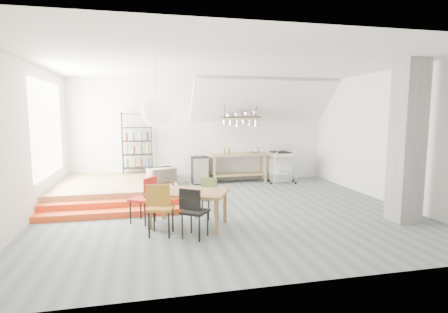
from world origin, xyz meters
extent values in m
plane|color=slate|center=(0.00, 0.00, 0.00)|extent=(8.00, 8.00, 0.00)
cube|color=silver|center=(0.00, 3.50, 1.60)|extent=(8.00, 0.04, 3.20)
cube|color=silver|center=(-4.00, 0.00, 1.60)|extent=(0.04, 7.00, 3.20)
cube|color=silver|center=(4.00, 0.00, 1.60)|extent=(0.04, 7.00, 3.20)
cube|color=white|center=(0.00, 0.00, 3.20)|extent=(8.00, 7.00, 0.02)
cube|color=white|center=(1.80, 2.90, 2.55)|extent=(4.40, 1.44, 1.32)
cube|color=white|center=(-3.98, 1.50, 1.80)|extent=(0.02, 2.50, 2.20)
cube|color=olive|center=(-2.50, 2.00, 0.20)|extent=(3.00, 3.00, 0.40)
cube|color=#E5491B|center=(-2.50, 0.05, 0.07)|extent=(3.00, 0.35, 0.13)
cube|color=#E5491B|center=(-2.50, 0.40, 0.13)|extent=(3.00, 0.35, 0.27)
cube|color=slate|center=(3.30, -1.50, 1.60)|extent=(0.50, 0.50, 3.20)
cube|color=olive|center=(1.10, 3.15, 0.88)|extent=(1.80, 0.60, 0.06)
cube|color=olive|center=(1.10, 3.15, 0.25)|extent=(1.70, 0.55, 0.04)
cube|color=olive|center=(1.92, 3.37, 0.43)|extent=(0.06, 0.06, 0.86)
cube|color=olive|center=(0.28, 3.37, 0.43)|extent=(0.06, 0.06, 0.86)
cube|color=olive|center=(1.92, 2.93, 0.43)|extent=(0.06, 0.06, 0.86)
cube|color=olive|center=(0.28, 2.93, 0.43)|extent=(0.06, 0.06, 0.86)
cube|color=white|center=(2.50, 3.15, 0.45)|extent=(0.60, 0.60, 0.90)
cube|color=black|center=(2.50, 3.15, 0.92)|extent=(0.58, 0.58, 0.03)
cube|color=white|center=(2.50, 3.43, 1.05)|extent=(0.60, 0.05, 0.25)
cylinder|color=black|center=(2.64, 3.29, 0.94)|extent=(0.18, 0.18, 0.02)
cylinder|color=black|center=(2.36, 3.29, 0.94)|extent=(0.18, 0.18, 0.02)
cylinder|color=black|center=(2.64, 3.01, 0.94)|extent=(0.18, 0.18, 0.02)
cylinder|color=black|center=(2.36, 3.01, 0.94)|extent=(0.18, 0.18, 0.02)
cube|color=#402C19|center=(1.10, 2.95, 2.05)|extent=(1.20, 0.50, 0.05)
cylinder|color=black|center=(0.60, 2.95, 2.62)|extent=(0.02, 0.02, 1.15)
cylinder|color=black|center=(1.60, 2.95, 2.62)|extent=(0.02, 0.02, 1.15)
cylinder|color=silver|center=(0.60, 2.90, 1.91)|extent=(0.16, 0.16, 0.12)
cylinder|color=silver|center=(0.80, 2.90, 1.89)|extent=(0.20, 0.20, 0.16)
cylinder|color=silver|center=(1.00, 2.90, 1.87)|extent=(0.16, 0.16, 0.20)
cylinder|color=silver|center=(1.20, 2.90, 1.91)|extent=(0.20, 0.20, 0.12)
cylinder|color=silver|center=(1.40, 2.90, 1.89)|extent=(0.16, 0.16, 0.16)
cylinder|color=silver|center=(1.60, 2.90, 1.87)|extent=(0.20, 0.20, 0.20)
cylinder|color=black|center=(-1.58, 3.38, 1.30)|extent=(0.02, 0.02, 1.80)
cylinder|color=black|center=(-2.42, 3.38, 1.30)|extent=(0.02, 0.02, 1.80)
cylinder|color=black|center=(-1.58, 3.02, 1.30)|extent=(0.02, 0.02, 1.80)
cylinder|color=black|center=(-2.42, 3.02, 1.30)|extent=(0.02, 0.02, 1.80)
cube|color=black|center=(-2.00, 3.20, 0.55)|extent=(0.88, 0.38, 0.02)
cube|color=black|center=(-2.00, 3.20, 0.95)|extent=(0.88, 0.38, 0.02)
cube|color=black|center=(-2.00, 3.20, 1.35)|extent=(0.88, 0.38, 0.02)
cube|color=black|center=(-2.00, 3.20, 1.75)|extent=(0.88, 0.38, 0.02)
cube|color=black|center=(-2.00, 3.20, 2.15)|extent=(0.88, 0.38, 0.03)
cylinder|color=#357C31|center=(-2.00, 3.20, 0.69)|extent=(0.07, 0.07, 0.24)
cylinder|color=olive|center=(-2.00, 3.20, 1.09)|extent=(0.07, 0.07, 0.24)
cylinder|color=maroon|center=(-2.00, 3.20, 1.49)|extent=(0.07, 0.07, 0.24)
cube|color=olive|center=(-1.40, 0.75, 0.55)|extent=(0.60, 0.40, 0.03)
cylinder|color=black|center=(-1.13, 0.92, 0.47)|extent=(0.02, 0.02, 0.13)
cylinder|color=black|center=(-1.67, 0.92, 0.47)|extent=(0.02, 0.02, 0.13)
cylinder|color=black|center=(-1.13, 0.58, 0.47)|extent=(0.02, 0.02, 0.13)
cylinder|color=black|center=(-1.67, 0.58, 0.47)|extent=(0.02, 0.02, 0.13)
sphere|color=white|center=(-1.51, -0.64, 2.20)|extent=(0.60, 0.60, 0.60)
cube|color=brown|center=(-0.97, -0.89, 0.66)|extent=(1.65, 1.34, 0.05)
cube|color=brown|center=(-0.23, -0.85, 0.32)|extent=(0.08, 0.08, 0.63)
cube|color=brown|center=(-1.41, -0.31, 0.32)|extent=(0.08, 0.08, 0.63)
cube|color=brown|center=(-0.52, -1.47, 0.32)|extent=(0.08, 0.08, 0.63)
cube|color=brown|center=(-1.70, -0.93, 0.32)|extent=(0.08, 0.08, 0.63)
cube|color=#A66F1C|center=(-1.50, -1.29, 0.49)|extent=(0.53, 0.53, 0.04)
cube|color=#A66F1C|center=(-1.55, -1.48, 0.76)|extent=(0.41, 0.15, 0.38)
cylinder|color=black|center=(-1.71, -1.41, 0.24)|extent=(0.03, 0.03, 0.48)
cylinder|color=black|center=(-1.38, -1.51, 0.24)|extent=(0.03, 0.03, 0.48)
cylinder|color=black|center=(-1.62, -1.08, 0.24)|extent=(0.03, 0.03, 0.48)
cylinder|color=black|center=(-1.28, -1.17, 0.24)|extent=(0.03, 0.03, 0.48)
cube|color=black|center=(-0.93, -1.56, 0.46)|extent=(0.57, 0.57, 0.04)
cube|color=black|center=(-1.03, -1.71, 0.72)|extent=(0.34, 0.26, 0.36)
cylinder|color=black|center=(-1.15, -1.60, 0.23)|extent=(0.03, 0.03, 0.45)
cylinder|color=black|center=(-0.89, -1.78, 0.23)|extent=(0.03, 0.03, 0.45)
cylinder|color=black|center=(-0.97, -1.33, 0.23)|extent=(0.03, 0.03, 0.45)
cylinder|color=black|center=(-0.70, -1.52, 0.23)|extent=(0.03, 0.03, 0.45)
cube|color=#58632F|center=(-0.56, -0.43, 0.42)|extent=(0.52, 0.52, 0.04)
cube|color=#58632F|center=(-0.46, -0.30, 0.65)|extent=(0.31, 0.24, 0.33)
cylinder|color=black|center=(-0.35, -0.40, 0.20)|extent=(0.03, 0.03, 0.41)
cylinder|color=black|center=(-0.59, -0.23, 0.20)|extent=(0.03, 0.03, 0.41)
cylinder|color=black|center=(-0.53, -0.64, 0.20)|extent=(0.03, 0.03, 0.41)
cylinder|color=black|center=(-0.77, -0.47, 0.20)|extent=(0.03, 0.03, 0.41)
cube|color=red|center=(-1.83, -0.49, 0.48)|extent=(0.59, 0.59, 0.04)
cube|color=red|center=(-1.67, -0.60, 0.74)|extent=(0.26, 0.36, 0.37)
cylinder|color=black|center=(-1.78, -0.73, 0.23)|extent=(0.03, 0.03, 0.47)
cylinder|color=black|center=(-1.59, -0.45, 0.23)|extent=(0.03, 0.03, 0.47)
cylinder|color=black|center=(-2.06, -0.54, 0.23)|extent=(0.03, 0.03, 0.47)
cylinder|color=black|center=(-1.87, -0.26, 0.23)|extent=(0.03, 0.03, 0.47)
cube|color=silver|center=(2.40, 2.70, 0.80)|extent=(0.90, 0.63, 0.04)
cube|color=silver|center=(2.40, 2.70, 0.27)|extent=(0.90, 0.63, 0.03)
cylinder|color=silver|center=(2.82, 2.81, 0.41)|extent=(0.03, 0.03, 0.78)
sphere|color=black|center=(2.82, 2.81, 0.04)|extent=(0.07, 0.07, 0.07)
cylinder|color=silver|center=(2.07, 2.98, 0.41)|extent=(0.03, 0.03, 0.78)
sphere|color=black|center=(2.07, 2.98, 0.04)|extent=(0.07, 0.07, 0.07)
cylinder|color=silver|center=(2.73, 2.42, 0.41)|extent=(0.03, 0.03, 0.78)
sphere|color=black|center=(2.73, 2.42, 0.04)|extent=(0.07, 0.07, 0.07)
cylinder|color=silver|center=(1.98, 2.59, 0.41)|extent=(0.03, 0.03, 0.78)
sphere|color=black|center=(1.98, 2.59, 0.04)|extent=(0.07, 0.07, 0.07)
cube|color=black|center=(-0.13, 3.20, 0.42)|extent=(0.49, 0.49, 0.84)
imported|color=beige|center=(-1.40, 0.75, 0.73)|extent=(0.72, 0.62, 0.33)
imported|color=silver|center=(1.54, 3.10, 0.93)|extent=(0.26, 0.26, 0.05)
camera|label=1|loc=(-1.70, -7.42, 2.14)|focal=28.00mm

